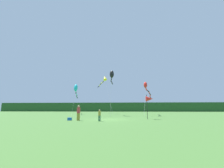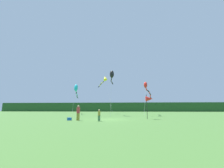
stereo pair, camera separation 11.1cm
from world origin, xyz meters
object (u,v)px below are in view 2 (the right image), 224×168
object	(u,v)px
kite_cyan	(76,89)
cooler_box	(69,119)
kite_yellow	(104,79)
kite_red	(147,88)
person_adult	(78,112)
kite_black	(112,75)
person_child	(99,115)
banner_flag_pole	(149,99)

from	to	relation	value
kite_cyan	cooler_box	bearing A→B (deg)	-72.94
kite_yellow	kite_red	xyz separation A→B (m)	(9.57, -8.75, -3.73)
person_adult	cooler_box	xyz separation A→B (m)	(-1.06, 0.18, -0.79)
kite_cyan	person_adult	bearing A→B (deg)	-69.85
kite_black	kite_cyan	xyz separation A→B (m)	(-9.12, 5.99, -1.86)
kite_black	kite_cyan	bearing A→B (deg)	146.70
kite_red	kite_black	bearing A→B (deg)	-171.50
kite_black	kite_red	bearing A→B (deg)	8.50
person_child	banner_flag_pole	world-z (taller)	banner_flag_pole
kite_yellow	kite_cyan	bearing A→B (deg)	-149.25
kite_cyan	kite_black	bearing A→B (deg)	-33.30
person_adult	kite_red	bearing A→B (deg)	50.05
person_child	kite_black	distance (m)	13.37
kite_red	banner_flag_pole	bearing A→B (deg)	-98.16
cooler_box	kite_red	xyz separation A→B (m)	(10.86, 11.52, 5.23)
kite_red	kite_cyan	xyz separation A→B (m)	(-15.92, 4.97, 0.54)
cooler_box	kite_yellow	distance (m)	22.20
person_child	cooler_box	world-z (taller)	person_child
kite_yellow	kite_red	bearing A→B (deg)	-42.43
kite_yellow	kite_cyan	world-z (taller)	kite_yellow
person_adult	kite_red	size ratio (longest dim) A/B	0.18
kite_red	cooler_box	bearing A→B (deg)	-133.30
kite_yellow	kite_black	world-z (taller)	kite_yellow
person_child	kite_cyan	world-z (taller)	kite_cyan
person_adult	kite_red	world-z (taller)	kite_red
person_adult	person_child	size ratio (longest dim) A/B	1.37
cooler_box	kite_cyan	distance (m)	18.19
kite_red	kite_cyan	distance (m)	16.68
banner_flag_pole	kite_yellow	bearing A→B (deg)	115.08
cooler_box	banner_flag_pole	xyz separation A→B (m)	(9.57, 2.56, 2.40)
person_adult	person_child	bearing A→B (deg)	-14.23
person_child	kite_cyan	size ratio (longest dim) A/B	0.13
cooler_box	banner_flag_pole	size ratio (longest dim) A/B	0.13
kite_cyan	banner_flag_pole	bearing A→B (deg)	-43.60
cooler_box	kite_black	world-z (taller)	kite_black
person_adult	banner_flag_pole	size ratio (longest dim) A/B	0.54
cooler_box	kite_cyan	xyz separation A→B (m)	(-5.06, 16.49, 5.78)
banner_flag_pole	kite_red	size ratio (longest dim) A/B	0.33
banner_flag_pole	kite_cyan	xyz separation A→B (m)	(-14.63, 13.93, 3.38)
person_child	kite_yellow	world-z (taller)	kite_yellow
kite_black	banner_flag_pole	bearing A→B (deg)	-55.23
kite_yellow	kite_black	distance (m)	10.24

